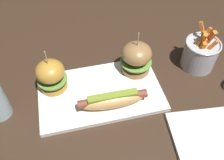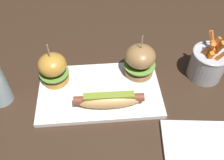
# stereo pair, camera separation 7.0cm
# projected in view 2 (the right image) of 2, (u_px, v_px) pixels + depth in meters

# --- Properties ---
(ground_plane) EXTENTS (3.00, 3.00, 0.00)m
(ground_plane) POSITION_uv_depth(u_px,v_px,m) (100.00, 92.00, 0.74)
(ground_plane) COLOR #382619
(platter_main) EXTENTS (0.36, 0.22, 0.01)m
(platter_main) POSITION_uv_depth(u_px,v_px,m) (100.00, 91.00, 0.74)
(platter_main) COLOR white
(platter_main) RESTS_ON ground
(hot_dog) EXTENTS (0.20, 0.05, 0.05)m
(hot_dog) POSITION_uv_depth(u_px,v_px,m) (109.00, 100.00, 0.68)
(hot_dog) COLOR tan
(hot_dog) RESTS_ON platter_main
(slider_left) EXTENTS (0.09, 0.09, 0.14)m
(slider_left) POSITION_uv_depth(u_px,v_px,m) (54.00, 69.00, 0.72)
(slider_left) COLOR #C28A32
(slider_left) RESTS_ON platter_main
(slider_right) EXTENTS (0.10, 0.10, 0.15)m
(slider_right) POSITION_uv_depth(u_px,v_px,m) (140.00, 61.00, 0.74)
(slider_right) COLOR olive
(slider_right) RESTS_ON platter_main
(fries_bucket) EXTENTS (0.11, 0.11, 0.15)m
(fries_bucket) POSITION_uv_depth(u_px,v_px,m) (208.00, 63.00, 0.75)
(fries_bucket) COLOR #B7BABF
(fries_bucket) RESTS_ON ground
(side_plate) EXTENTS (0.22, 0.22, 0.01)m
(side_plate) POSITION_uv_depth(u_px,v_px,m) (206.00, 157.00, 0.60)
(side_plate) COLOR white
(side_plate) RESTS_ON ground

